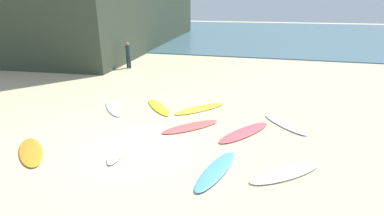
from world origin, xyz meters
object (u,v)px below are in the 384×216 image
at_px(surfboard_4, 114,108).
at_px(surfboard_2, 123,143).
at_px(surfboard_9, 190,127).
at_px(surfboard_6, 285,124).
at_px(surfboard_8, 200,109).
at_px(beachgoer_near, 128,54).
at_px(surfboard_3, 216,170).
at_px(surfboard_5, 31,152).
at_px(surfboard_7, 285,172).
at_px(surfboard_0, 158,107).
at_px(surfboard_1, 244,132).

bearing_deg(surfboard_4, surfboard_2, -95.26).
xyz_separation_m(surfboard_4, surfboard_9, (3.51, -1.02, -0.00)).
relative_size(surfboard_4, surfboard_6, 1.03).
bearing_deg(surfboard_8, surfboard_4, 54.88).
distance_m(surfboard_9, beachgoer_near, 10.45).
xyz_separation_m(surfboard_2, surfboard_3, (3.00, -0.75, 0.00)).
height_order(surfboard_4, surfboard_5, surfboard_5).
xyz_separation_m(surfboard_4, surfboard_7, (6.57, -3.16, 0.00)).
relative_size(surfboard_3, surfboard_6, 1.05).
bearing_deg(surfboard_6, surfboard_0, 134.31).
bearing_deg(surfboard_0, surfboard_8, -30.54).
relative_size(surfboard_0, surfboard_6, 1.06).
distance_m(surfboard_3, surfboard_5, 5.33).
distance_m(surfboard_0, surfboard_2, 3.32).
distance_m(surfboard_8, surfboard_9, 1.85).
distance_m(surfboard_0, surfboard_5, 4.97).
distance_m(surfboard_4, surfboard_5, 3.94).
bearing_deg(beachgoer_near, surfboard_9, -35.75).
bearing_deg(surfboard_8, beachgoer_near, -4.05).
relative_size(surfboard_0, surfboard_5, 1.09).
xyz_separation_m(surfboard_2, surfboard_4, (-1.86, 2.77, -0.01)).
bearing_deg(surfboard_6, surfboard_3, -156.60).
relative_size(surfboard_4, beachgoer_near, 1.27).
xyz_separation_m(surfboard_4, surfboard_5, (-0.45, -3.92, 0.01)).
bearing_deg(surfboard_3, surfboard_2, 0.12).
relative_size(surfboard_8, beachgoer_near, 1.42).
bearing_deg(surfboard_3, surfboard_4, -21.74).
bearing_deg(surfboard_1, surfboard_0, -169.73).
bearing_deg(surfboard_6, beachgoer_near, 103.43).
height_order(surfboard_3, surfboard_5, surfboard_3).
distance_m(surfboard_1, surfboard_9, 1.84).
height_order(surfboard_9, beachgoer_near, beachgoer_near).
height_order(surfboard_0, surfboard_2, surfboard_2).
bearing_deg(surfboard_9, surfboard_7, 10.21).
bearing_deg(surfboard_3, surfboard_7, -154.15).
height_order(surfboard_1, surfboard_5, surfboard_5).
distance_m(surfboard_0, surfboard_9, 2.38).
relative_size(surfboard_5, beachgoer_near, 1.20).
height_order(surfboard_0, surfboard_8, surfboard_0).
bearing_deg(surfboard_0, surfboard_2, -127.29).
relative_size(surfboard_3, surfboard_9, 0.99).
xyz_separation_m(surfboard_5, surfboard_6, (7.11, 3.96, -0.00)).
height_order(surfboard_4, surfboard_8, surfboard_4).
relative_size(surfboard_2, surfboard_9, 1.16).
bearing_deg(surfboard_8, surfboard_7, 169.74).
xyz_separation_m(surfboard_2, surfboard_6, (4.80, 2.81, -0.00)).
xyz_separation_m(surfboard_5, surfboard_7, (7.02, 0.76, -0.00)).
relative_size(surfboard_1, surfboard_6, 1.17).
height_order(surfboard_8, surfboard_9, same).
xyz_separation_m(surfboard_2, surfboard_8, (1.54, 3.59, -0.01)).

